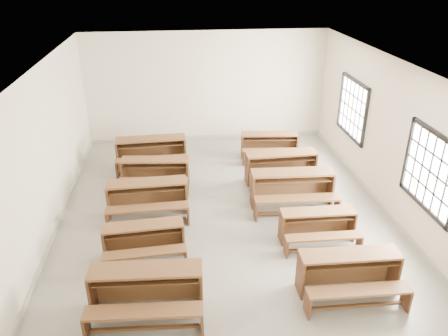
{
  "coord_description": "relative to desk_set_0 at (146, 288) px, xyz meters",
  "views": [
    {
      "loc": [
        -0.98,
        -8.23,
        4.98
      ],
      "look_at": [
        0.0,
        0.0,
        1.0
      ],
      "focal_mm": 35.0,
      "sensor_mm": 36.0,
      "label": 1
    }
  ],
  "objects": [
    {
      "name": "desk_set_9",
      "position": [
        3.11,
        5.53,
        -0.05
      ],
      "size": [
        1.6,
        0.94,
        0.69
      ],
      "rotation": [
        0.0,
        0.0,
        -0.09
      ],
      "color": "brown",
      "rests_on": "ground"
    },
    {
      "name": "desk_set_5",
      "position": [
        3.24,
        0.06,
        -0.02
      ],
      "size": [
        1.64,
        0.88,
        0.73
      ],
      "rotation": [
        0.0,
        0.0,
        -0.03
      ],
      "color": "brown",
      "rests_on": "ground"
    },
    {
      "name": "room",
      "position": [
        1.63,
        2.92,
        1.69
      ],
      "size": [
        8.5,
        8.5,
        3.2
      ],
      "color": "gray",
      "rests_on": "ground"
    },
    {
      "name": "desk_set_2",
      "position": [
        -0.1,
        2.91,
        -0.01
      ],
      "size": [
        1.7,
        0.92,
        0.76
      ],
      "rotation": [
        0.0,
        0.0,
        0.03
      ],
      "color": "brown",
      "rests_on": "ground"
    },
    {
      "name": "desk_set_4",
      "position": [
        -0.09,
        5.28,
        0.02
      ],
      "size": [
        1.83,
        1.0,
        0.81
      ],
      "rotation": [
        0.0,
        0.0,
        0.04
      ],
      "color": "brown",
      "rests_on": "ground"
    },
    {
      "name": "desk_set_8",
      "position": [
        3.07,
        4.03,
        -0.0
      ],
      "size": [
        1.73,
        0.93,
        0.77
      ],
      "rotation": [
        0.0,
        0.0,
        0.03
      ],
      "color": "brown",
      "rests_on": "ground"
    },
    {
      "name": "desk_set_1",
      "position": [
        -0.11,
        1.42,
        -0.07
      ],
      "size": [
        1.51,
        0.85,
        0.66
      ],
      "rotation": [
        0.0,
        0.0,
        0.07
      ],
      "color": "brown",
      "rests_on": "ground"
    },
    {
      "name": "desk_set_3",
      "position": [
        0.04,
        4.14,
        -0.03
      ],
      "size": [
        1.66,
        0.98,
        0.71
      ],
      "rotation": [
        0.0,
        0.0,
        -0.1
      ],
      "color": "brown",
      "rests_on": "ground"
    },
    {
      "name": "desk_set_0",
      "position": [
        0.0,
        0.0,
        0.0
      ],
      "size": [
        1.76,
        0.99,
        0.77
      ],
      "rotation": [
        0.0,
        0.0,
        -0.06
      ],
      "color": "brown",
      "rests_on": "ground"
    },
    {
      "name": "desk_set_7",
      "position": [
        3.05,
        2.91,
        0.02
      ],
      "size": [
        1.84,
        1.01,
        0.81
      ],
      "rotation": [
        0.0,
        0.0,
        -0.04
      ],
      "color": "brown",
      "rests_on": "ground"
    },
    {
      "name": "desk_set_6",
      "position": [
        3.19,
        1.52,
        -0.07
      ],
      "size": [
        1.45,
        0.77,
        0.65
      ],
      "rotation": [
        0.0,
        0.0,
        -0.02
      ],
      "color": "brown",
      "rests_on": "ground"
    }
  ]
}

